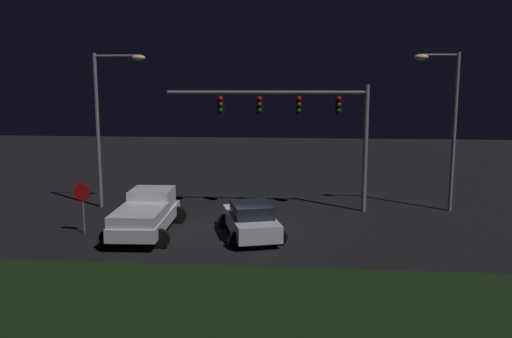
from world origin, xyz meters
name	(u,v)px	position (x,y,z in m)	size (l,w,h in m)	color
ground_plane	(246,225)	(0.00, 0.00, 0.00)	(80.00, 80.00, 0.00)	black
grass_median	(211,311)	(0.00, -9.63, 0.05)	(25.49, 7.44, 0.10)	black
pickup_truck	(147,211)	(-4.19, -1.75, 1.00)	(3.03, 5.48, 1.80)	silver
car_sedan	(251,220)	(0.42, -1.83, 0.74)	(3.25, 4.73, 1.51)	silver
traffic_signal_gantry	(300,114)	(2.43, 3.27, 5.03)	(10.32, 0.56, 6.50)	slate
street_lamp_left	(107,111)	(-7.58, 3.09, 5.12)	(2.78, 0.44, 8.10)	slate
street_lamp_right	(446,113)	(9.86, 3.77, 5.08)	(2.27, 0.44, 8.11)	slate
stop_sign	(82,199)	(-7.01, -1.93, 1.56)	(0.76, 0.08, 2.23)	slate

